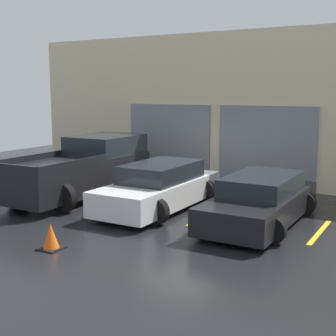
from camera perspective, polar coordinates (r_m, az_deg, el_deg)
name	(u,v)px	position (r m, az deg, el deg)	size (l,w,h in m)	color
ground_plane	(180,200)	(14.28, 1.47, -3.94)	(28.00, 28.00, 0.00)	black
shophouse_building	(224,110)	(16.88, 6.85, 7.05)	(16.03, 0.68, 5.32)	beige
pickup_truck	(83,169)	(14.96, -10.28, -0.09)	(2.55, 5.26, 1.83)	black
sedan_white	(160,187)	(13.12, -1.03, -2.37)	(2.16, 4.51, 1.30)	white
sedan_side	(261,201)	(11.92, 11.24, -3.93)	(2.12, 4.53, 1.22)	black
parking_stripe_far_left	(44,192)	(15.90, -14.88, -2.87)	(0.12, 2.20, 0.01)	gold
parking_stripe_left	(117,203)	(14.03, -6.26, -4.22)	(0.12, 2.20, 0.01)	gold
parking_stripe_centre	(206,216)	(12.57, 4.72, -5.80)	(0.12, 2.20, 0.01)	gold
parking_stripe_right	(320,232)	(11.68, 18.01, -7.42)	(0.12, 2.20, 0.01)	gold
traffic_cone	(51,237)	(10.21, -14.09, -8.21)	(0.47, 0.47, 0.55)	black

